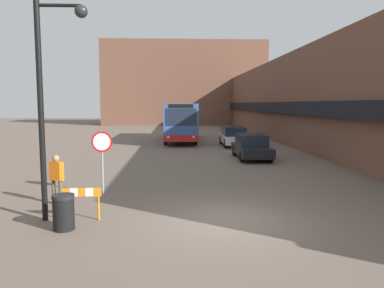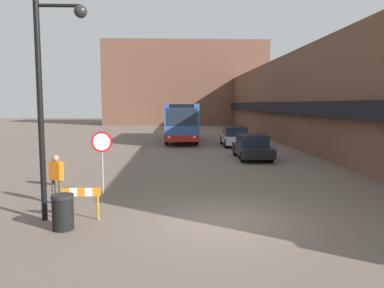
# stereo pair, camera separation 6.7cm
# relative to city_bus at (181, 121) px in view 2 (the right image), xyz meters

# --- Properties ---
(ground_plane) EXTENTS (160.00, 160.00, 0.00)m
(ground_plane) POSITION_rel_city_bus_xyz_m (1.02, -23.34, -1.82)
(ground_plane) COLOR #66564C
(building_row_right) EXTENTS (5.50, 60.00, 7.37)m
(building_row_right) POSITION_rel_city_bus_xyz_m (10.98, 0.66, 1.86)
(building_row_right) COLOR brown
(building_row_right) RESTS_ON ground_plane
(building_backdrop_far) EXTENTS (26.00, 8.00, 13.21)m
(building_backdrop_far) POSITION_rel_city_bus_xyz_m (1.02, 28.50, 4.79)
(building_backdrop_far) COLOR brown
(building_backdrop_far) RESTS_ON ground_plane
(city_bus) EXTENTS (2.73, 10.72, 3.36)m
(city_bus) POSITION_rel_city_bus_xyz_m (0.00, 0.00, 0.00)
(city_bus) COLOR #335193
(city_bus) RESTS_ON ground_plane
(parked_car_front) EXTENTS (1.88, 4.43, 1.47)m
(parked_car_front) POSITION_rel_city_bus_xyz_m (4.22, -11.20, -1.08)
(parked_car_front) COLOR black
(parked_car_front) RESTS_ON ground_plane
(parked_car_middle) EXTENTS (1.90, 4.62, 1.51)m
(parked_car_middle) POSITION_rel_city_bus_xyz_m (4.22, -4.17, -1.06)
(parked_car_middle) COLOR silver
(parked_car_middle) RESTS_ON ground_plane
(stop_sign) EXTENTS (0.76, 0.08, 2.35)m
(stop_sign) POSITION_rel_city_bus_xyz_m (-3.10, -20.08, -0.11)
(stop_sign) COLOR gray
(stop_sign) RESTS_ON ground_plane
(street_lamp) EXTENTS (1.46, 0.36, 6.16)m
(street_lamp) POSITION_rel_city_bus_xyz_m (-3.89, -23.05, 2.02)
(street_lamp) COLOR black
(street_lamp) RESTS_ON ground_plane
(pedestrian) EXTENTS (0.50, 0.37, 1.66)m
(pedestrian) POSITION_rel_city_bus_xyz_m (-4.37, -21.32, -0.82)
(pedestrian) COLOR brown
(pedestrian) RESTS_ON ground_plane
(trash_bin) EXTENTS (0.59, 0.59, 0.95)m
(trash_bin) POSITION_rel_city_bus_xyz_m (-3.40, -23.91, -1.34)
(trash_bin) COLOR black
(trash_bin) RESTS_ON ground_plane
(construction_barricade) EXTENTS (1.10, 0.06, 0.94)m
(construction_barricade) POSITION_rel_city_bus_xyz_m (-3.11, -23.09, -1.15)
(construction_barricade) COLOR orange
(construction_barricade) RESTS_ON ground_plane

